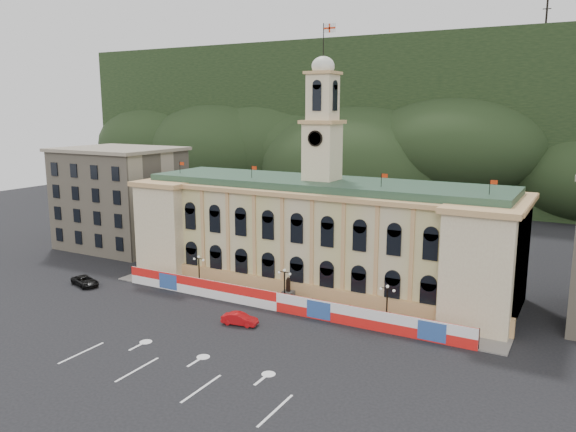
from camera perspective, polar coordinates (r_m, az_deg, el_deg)
The scene contains 13 objects.
ground at distance 61.78m, azimuth -8.32°, elevation -13.81°, with size 260.00×260.00×0.00m, color black.
lane_markings at distance 58.28m, azimuth -11.39°, elevation -15.49°, with size 26.00×10.00×0.02m, color white, non-canonical shape.
hill_ridge at distance 170.01m, azimuth 17.41°, elevation 8.30°, with size 230.00×80.00×64.00m.
city_hall at distance 81.80m, azimuth 3.28°, elevation -1.73°, with size 56.20×17.60×37.10m.
side_building_left at distance 109.26m, azimuth -16.69°, elevation 1.81°, with size 21.00×17.00×18.60m.
hoarding_fence at distance 72.90m, azimuth -1.07°, elevation -8.70°, with size 50.00×0.44×2.50m.
pavement at distance 75.52m, azimuth -0.07°, elevation -8.94°, with size 56.00×5.50×0.16m, color slate.
statue at distance 75.36m, azimuth 0.02°, elevation -8.09°, with size 1.40×1.40×3.72m.
lamp_left at distance 81.40m, azimuth -9.03°, elevation -5.38°, with size 1.96×0.44×5.15m.
lamp_center at distance 73.93m, azimuth -0.36°, elevation -6.93°, with size 1.96×0.44×5.15m.
lamp_right at distance 68.54m, azimuth 10.02°, elevation -8.55°, with size 1.96×0.44×5.15m.
red_sedan at distance 68.94m, azimuth -4.93°, elevation -10.38°, with size 4.61×2.24×1.46m, color #B80D10.
black_suv at distance 88.22m, azimuth -19.92°, elevation -6.23°, with size 5.67×3.78×1.44m, color black.
Camera 1 is at (34.43, -44.39, 25.69)m, focal length 35.00 mm.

